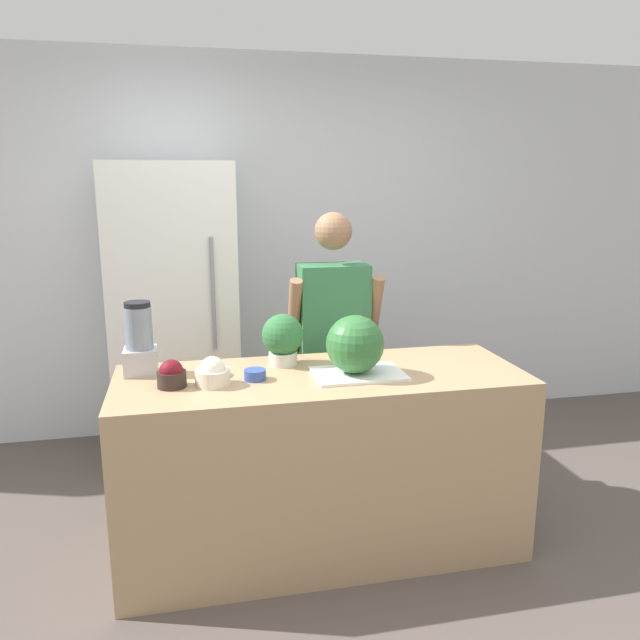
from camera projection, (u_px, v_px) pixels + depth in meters
The scene contains 12 objects.
ground_plane at pixel (338, 588), 2.77m from camera, with size 14.00×14.00×0.00m, color #564C47.
wall_back at pixel (271, 247), 4.41m from camera, with size 8.00×0.06×2.60m.
counter_island at pixel (322, 462), 3.00m from camera, with size 1.90×0.70×0.89m.
refrigerator at pixel (175, 314), 3.96m from camera, with size 0.76×0.75×1.88m.
person at pixel (333, 350), 3.56m from camera, with size 0.53×0.26×1.60m.
cutting_board at pixel (358, 374), 2.88m from camera, with size 0.42×0.28×0.01m.
watermelon at pixel (355, 344), 2.85m from camera, with size 0.27×0.27×0.27m.
bowl_cherries at pixel (172, 375), 2.71m from camera, with size 0.13×0.13×0.12m.
bowl_cream at pixel (213, 374), 2.73m from camera, with size 0.15×0.15×0.13m.
bowl_small_blue at pixel (255, 375), 2.81m from camera, with size 0.10×0.10×0.05m.
blender at pixel (140, 341), 2.88m from camera, with size 0.15×0.15×0.34m.
potted_plant at pixel (283, 338), 3.02m from camera, with size 0.20×0.20×0.25m.
Camera 1 is at (-0.60, -2.36, 1.78)m, focal length 35.00 mm.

